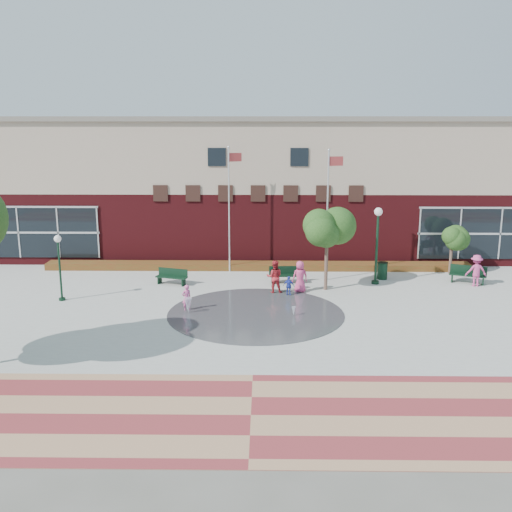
{
  "coord_description": "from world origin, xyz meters",
  "views": [
    {
      "loc": [
        0.41,
        -24.13,
        9.09
      ],
      "look_at": [
        0.0,
        4.0,
        2.6
      ],
      "focal_mm": 42.0,
      "sensor_mm": 36.0,
      "label": 1
    }
  ],
  "objects_px": {
    "flagpole_left": "(230,203)",
    "trash_can": "(382,271)",
    "child_splash": "(187,298)",
    "bench_left": "(172,280)",
    "flagpole_right": "(328,208)"
  },
  "relations": [
    {
      "from": "flagpole_left",
      "to": "flagpole_right",
      "type": "xyz_separation_m",
      "value": [
        5.63,
        -1.88,
        -0.02
      ]
    },
    {
      "from": "bench_left",
      "to": "trash_can",
      "type": "bearing_deg",
      "value": 24.11
    },
    {
      "from": "bench_left",
      "to": "trash_can",
      "type": "distance_m",
      "value": 12.07
    },
    {
      "from": "trash_can",
      "to": "flagpole_right",
      "type": "bearing_deg",
      "value": -175.5
    },
    {
      "from": "bench_left",
      "to": "child_splash",
      "type": "height_order",
      "value": "child_splash"
    },
    {
      "from": "flagpole_left",
      "to": "bench_left",
      "type": "height_order",
      "value": "flagpole_left"
    },
    {
      "from": "flagpole_right",
      "to": "flagpole_left",
      "type": "bearing_deg",
      "value": 147.29
    },
    {
      "from": "bench_left",
      "to": "trash_can",
      "type": "relative_size",
      "value": 1.83
    },
    {
      "from": "child_splash",
      "to": "bench_left",
      "type": "bearing_deg",
      "value": -103.79
    },
    {
      "from": "flagpole_left",
      "to": "trash_can",
      "type": "height_order",
      "value": "flagpole_left"
    },
    {
      "from": "child_splash",
      "to": "flagpole_left",
      "type": "bearing_deg",
      "value": -133.58
    },
    {
      "from": "trash_can",
      "to": "bench_left",
      "type": "bearing_deg",
      "value": -173.62
    },
    {
      "from": "trash_can",
      "to": "child_splash",
      "type": "distance_m",
      "value": 12.12
    },
    {
      "from": "trash_can",
      "to": "child_splash",
      "type": "bearing_deg",
      "value": -150.63
    },
    {
      "from": "trash_can",
      "to": "child_splash",
      "type": "xyz_separation_m",
      "value": [
        -10.56,
        -5.94,
        0.13
      ]
    }
  ]
}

